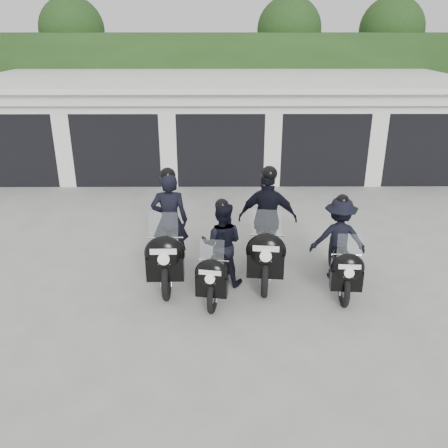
{
  "coord_description": "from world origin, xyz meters",
  "views": [
    {
      "loc": [
        0.03,
        -8.39,
        4.51
      ],
      "look_at": [
        0.08,
        -0.08,
        1.05
      ],
      "focal_mm": 38.0,
      "sensor_mm": 36.0,
      "label": 1
    }
  ],
  "objects_px": {
    "police_bike_c": "(267,227)",
    "police_bike_d": "(340,246)",
    "police_bike_a": "(169,235)",
    "police_bike_b": "(220,252)"
  },
  "relations": [
    {
      "from": "police_bike_c",
      "to": "police_bike_b",
      "type": "bearing_deg",
      "value": -134.59
    },
    {
      "from": "police_bike_a",
      "to": "police_bike_c",
      "type": "xyz_separation_m",
      "value": [
        1.9,
        0.23,
        0.06
      ]
    },
    {
      "from": "police_bike_b",
      "to": "police_bike_c",
      "type": "height_order",
      "value": "police_bike_c"
    },
    {
      "from": "police_bike_b",
      "to": "police_bike_a",
      "type": "bearing_deg",
      "value": 162.13
    },
    {
      "from": "police_bike_a",
      "to": "police_bike_d",
      "type": "xyz_separation_m",
      "value": [
        3.21,
        -0.3,
        -0.1
      ]
    },
    {
      "from": "police_bike_c",
      "to": "police_bike_d",
      "type": "distance_m",
      "value": 1.42
    },
    {
      "from": "police_bike_a",
      "to": "police_bike_c",
      "type": "bearing_deg",
      "value": 5.47
    },
    {
      "from": "police_bike_c",
      "to": "police_bike_a",
      "type": "bearing_deg",
      "value": -166.8
    },
    {
      "from": "police_bike_c",
      "to": "police_bike_d",
      "type": "relative_size",
      "value": 1.22
    },
    {
      "from": "police_bike_b",
      "to": "police_bike_d",
      "type": "xyz_separation_m",
      "value": [
        2.22,
        0.22,
        0.01
      ]
    }
  ]
}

